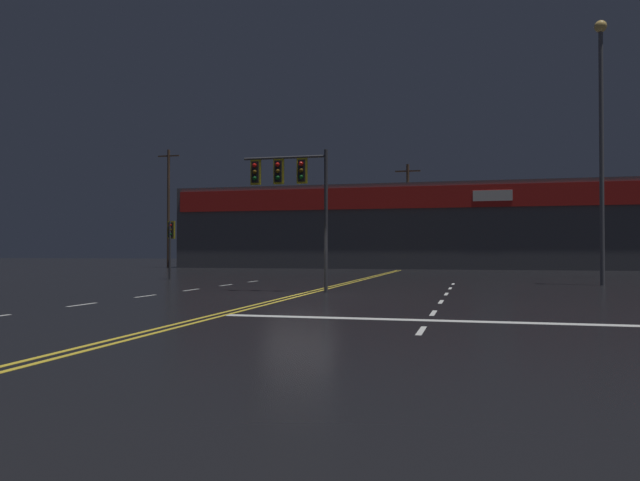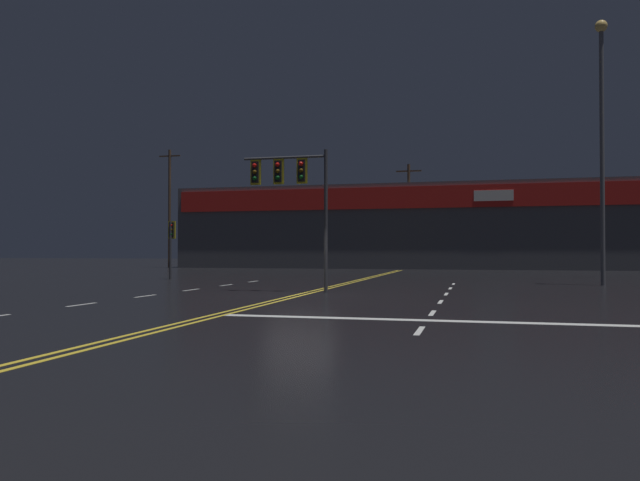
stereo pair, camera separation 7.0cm
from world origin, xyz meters
The scene contains 7 objects.
ground_plane centered at (0.00, 0.00, 0.00)m, with size 200.00×200.00×0.00m, color black.
road_markings centered at (0.97, -1.36, 0.00)m, with size 15.05×60.00×0.01m.
traffic_signal_median centered at (-0.89, 1.77, 4.26)m, with size 3.39×0.36×5.47m.
traffic_signal_corner_northwest centered at (-10.49, 10.46, 2.39)m, with size 0.42×0.36×3.26m.
streetlight_near_left centered at (11.76, 9.53, 7.55)m, with size 0.56×0.56×12.25m.
building_backdrop centered at (0.00, 37.64, 3.78)m, with size 42.89×10.23×7.54m.
utility_pole_row centered at (-0.26, 33.01, 5.43)m, with size 47.39×0.26×11.33m.
Camera 1 is at (6.10, -21.39, 1.57)m, focal length 35.00 mm.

